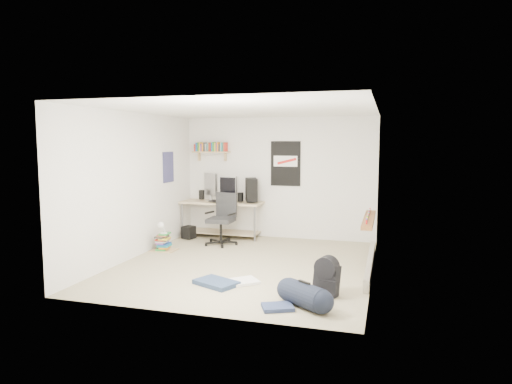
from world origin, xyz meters
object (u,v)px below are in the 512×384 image
(office_chair, at_px, (221,220))
(desk, at_px, (223,219))
(duffel_bag, at_px, (304,296))
(book_stack, at_px, (164,243))
(backpack, at_px, (327,280))

(office_chair, bearing_deg, desk, 118.27)
(desk, height_order, duffel_bag, desk)
(duffel_bag, xyz_separation_m, book_stack, (-3.01, 2.14, 0.01))
(desk, bearing_deg, book_stack, -112.37)
(backpack, bearing_deg, office_chair, 150.83)
(desk, relative_size, office_chair, 1.69)
(desk, distance_m, backpack, 4.07)
(duffel_bag, height_order, book_stack, duffel_bag)
(desk, relative_size, backpack, 4.17)
(office_chair, distance_m, duffel_bag, 3.64)
(desk, height_order, office_chair, office_chair)
(book_stack, bearing_deg, backpack, -26.90)
(duffel_bag, relative_size, book_stack, 1.21)
(desk, bearing_deg, backpack, -50.56)
(backpack, bearing_deg, desk, 145.85)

